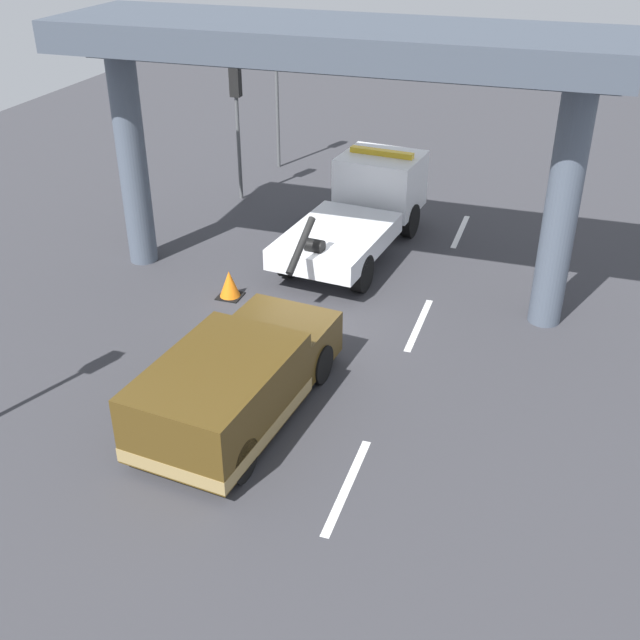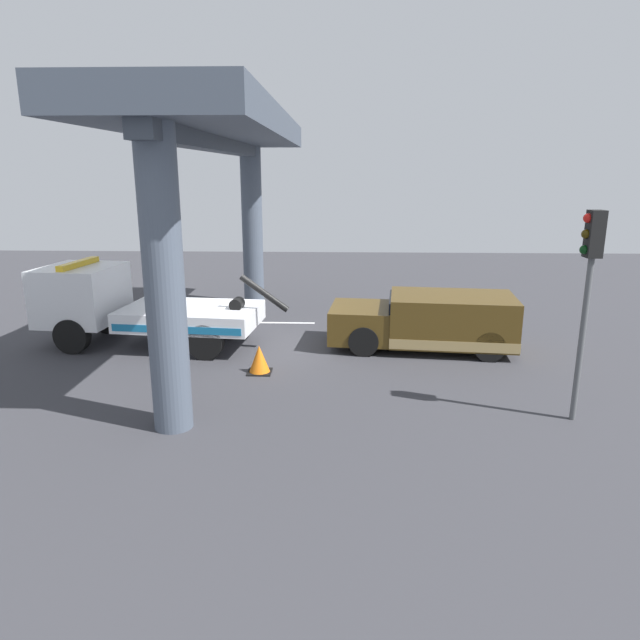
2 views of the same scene
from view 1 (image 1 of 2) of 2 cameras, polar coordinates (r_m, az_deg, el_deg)
ground_plane at (r=19.25m, az=-0.39°, el=0.78°), size 60.00×40.00×0.10m
lane_stripe_west at (r=13.87m, az=2.03°, el=-12.16°), size 2.60×0.16×0.01m
lane_stripe_mid at (r=18.65m, az=7.34°, el=-0.33°), size 2.60×0.16×0.01m
lane_stripe_east at (r=23.98m, az=10.35°, el=6.48°), size 2.60×0.16×0.01m
tow_truck_white at (r=22.24m, az=3.21°, el=8.39°), size 7.34×2.98×2.46m
towed_van_green at (r=15.05m, az=-6.32°, el=-4.78°), size 5.39×2.68×1.58m
overpass_structure at (r=18.33m, az=0.78°, el=18.30°), size 3.60×12.94×6.56m
traffic_light_far at (r=25.46m, az=-6.17°, el=15.56°), size 0.39×0.32×4.28m
traffic_light_mid at (r=28.55m, az=-3.22°, el=17.64°), size 0.39×0.32×4.59m
traffic_cone_orange at (r=19.74m, az=-6.71°, el=2.62°), size 0.60×0.60×0.72m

